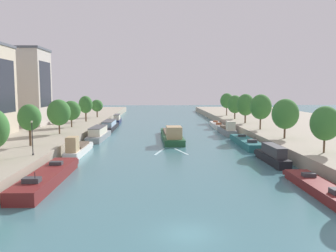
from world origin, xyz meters
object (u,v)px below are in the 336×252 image
object	(u,v)px
tree_right_midway	(325,123)
moored_boat_right_end	(246,142)
moored_boat_left_far	(48,177)
tree_right_past_mid	(227,101)
barge_midriver	(172,135)
moored_boat_left_gap_after	(78,149)
moored_boat_left_midway	(99,134)
moored_boat_right_midway	(272,155)
moored_boat_right_lone	(227,130)
tree_left_end_of_row	(97,106)
tree_left_midway	(29,118)
tree_right_second	(285,114)
tree_left_far	(59,113)
moored_boat_left_lone	(110,126)
tree_right_end_of_row	(235,104)
tree_left_second	(71,111)
moored_boat_right_near	(319,187)
moored_boat_right_second	(217,125)
tree_right_nearest	(245,105)
tree_left_past_mid	(86,105)
lamppost_left_bank	(32,136)
tree_right_distant	(261,107)
moored_boat_left_downstream	(117,119)

from	to	relation	value
tree_right_midway	moored_boat_right_end	bearing A→B (deg)	107.75
moored_boat_left_far	tree_right_past_mid	bearing A→B (deg)	64.40
barge_midriver	moored_boat_left_gap_after	xyz separation A→B (m)	(-15.49, -15.66, -0.03)
moored_boat_left_midway	moored_boat_right_midway	world-z (taller)	moored_boat_left_midway
moored_boat_right_lone	tree_left_end_of_row	size ratio (longest dim) A/B	2.28
tree_left_midway	tree_right_second	bearing A→B (deg)	8.98
tree_left_midway	tree_left_far	xyz separation A→B (m)	(0.52, 13.60, -0.18)
moored_boat_left_lone	tree_right_end_of_row	xyz separation A→B (m)	(34.16, 7.69, 5.09)
tree_left_second	tree_right_second	bearing A→B (deg)	-25.16
moored_boat_right_near	tree_left_midway	world-z (taller)	tree_left_midway
barge_midriver	moored_boat_left_midway	world-z (taller)	barge_midriver
moored_boat_left_lone	moored_boat_right_second	distance (m)	28.74
moored_boat_left_lone	tree_right_nearest	size ratio (longest dim) A/B	2.34
moored_boat_left_gap_after	tree_left_past_mid	world-z (taller)	tree_left_past_mid
moored_boat_left_lone	lamppost_left_bank	world-z (taller)	lamppost_left_bank
moored_boat_right_end	moored_boat_right_second	world-z (taller)	moored_boat_right_end
moored_boat_right_second	moored_boat_left_far	bearing A→B (deg)	-117.12
moored_boat_left_midway	moored_boat_right_lone	size ratio (longest dim) A/B	1.21
tree_right_distant	tree_right_nearest	size ratio (longest dim) A/B	1.02
tree_left_end_of_row	lamppost_left_bank	world-z (taller)	tree_left_end_of_row
moored_boat_left_downstream	tree_right_midway	xyz separation A→B (m)	(34.02, -61.04, 4.72)
moored_boat_left_midway	moored_boat_left_downstream	world-z (taller)	moored_boat_left_downstream
moored_boat_left_far	tree_left_past_mid	world-z (taller)	tree_left_past_mid
tree_right_nearest	tree_right_past_mid	xyz separation A→B (m)	(0.54, 25.31, 0.16)
moored_boat_right_near	tree_left_second	xyz separation A→B (m)	(-35.07, 43.53, 5.11)
tree_right_end_of_row	moored_boat_right_midway	bearing A→B (deg)	-96.78
tree_right_nearest	moored_boat_left_far	bearing A→B (deg)	-126.06
moored_boat_right_lone	tree_right_nearest	world-z (taller)	tree_right_nearest
tree_right_end_of_row	lamppost_left_bank	xyz separation A→B (m)	(-37.82, -52.97, -1.68)
moored_boat_left_downstream	moored_boat_right_midway	xyz separation A→B (m)	(28.13, -58.17, -0.04)
tree_left_midway	tree_left_far	size ratio (longest dim) A/B	0.96
tree_left_second	tree_left_end_of_row	size ratio (longest dim) A/B	1.11
tree_left_second	tree_right_nearest	bearing A→B (deg)	10.47
tree_right_past_mid	moored_boat_left_lone	bearing A→B (deg)	-149.28
moored_boat_left_gap_after	lamppost_left_bank	world-z (taller)	lamppost_left_bank
tree_left_end_of_row	tree_right_end_of_row	bearing A→B (deg)	-9.78
tree_left_second	barge_midriver	bearing A→B (deg)	-17.16
moored_boat_left_midway	tree_right_distant	bearing A→B (deg)	-0.57
moored_boat_left_gap_after	tree_left_end_of_row	world-z (taller)	tree_left_end_of_row
tree_right_end_of_row	tree_right_past_mid	size ratio (longest dim) A/B	0.94
moored_boat_right_second	tree_left_past_mid	distance (m)	35.30
moored_boat_left_far	moored_boat_right_near	world-z (taller)	moored_boat_left_far
moored_boat_left_lone	tree_left_past_mid	distance (m)	8.32
moored_boat_left_midway	tree_right_distant	xyz separation A→B (m)	(33.56, -0.33, 5.54)
tree_left_second	tree_right_midway	xyz separation A→B (m)	(40.85, -32.45, 0.24)
moored_boat_right_near	moored_boat_right_lone	world-z (taller)	moored_boat_right_lone
tree_left_second	tree_right_midway	world-z (taller)	tree_right_midway
moored_boat_left_far	tree_right_end_of_row	bearing A→B (deg)	59.97
barge_midriver	tree_left_past_mid	bearing A→B (deg)	136.59
moored_boat_left_gap_after	moored_boat_left_midway	size ratio (longest dim) A/B	0.89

